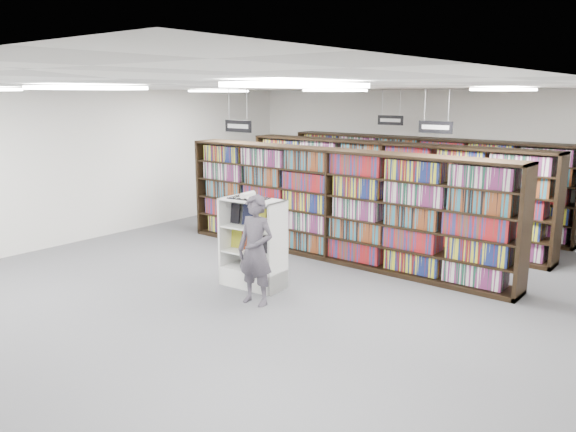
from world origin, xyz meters
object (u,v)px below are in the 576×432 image
Objects in this scene: open_book at (248,197)px; shopper at (256,250)px; endcap_display at (254,257)px; bookshelf_row_near at (334,205)px.

open_book is 1.07m from shopper.
open_book is at bearing 133.46° from shopper.
endcap_display is 0.89m from shopper.
shopper is (0.64, -0.55, -0.66)m from open_book.
bookshelf_row_near is 10.67× the size of open_book.
bookshelf_row_near is 4.80× the size of endcap_display.
open_book is at bearing -95.51° from bookshelf_row_near.
bookshelf_row_near is at bearing 81.73° from endcap_display.
bookshelf_row_near is at bearing 76.30° from open_book.
shopper reaches higher than open_book.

